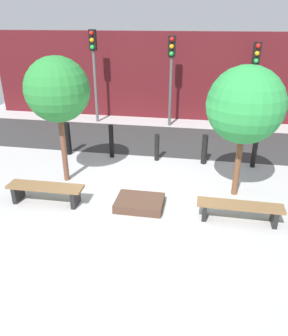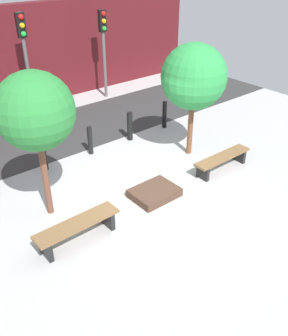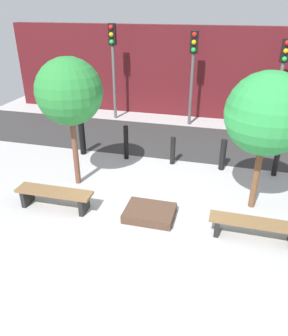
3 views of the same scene
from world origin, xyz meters
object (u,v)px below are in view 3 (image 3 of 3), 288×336
Objects in this scene: traffic_light_west at (113,55)px; traffic_light_mid_east at (282,69)px; bench_left at (55,195)px; bench_right at (255,226)px; bollard_far_left at (82,138)px; bollard_far_right at (276,161)px; tree_behind_right_bench at (267,114)px; bollard_right at (223,155)px; traffic_light_mid_west at (193,62)px; planter_bed at (150,213)px; bollard_left at (126,143)px; bollard_center at (173,151)px; tree_behind_left_bench at (69,92)px.

traffic_light_mid_east is (6.27, -0.00, -0.25)m from traffic_light_west.
bench_left is 4.53m from bench_right.
bollard_far_right is (5.86, 0.00, -0.08)m from bollard_far_left.
bench_right is 0.58× the size of tree_behind_right_bench.
tree_behind_right_bench is at bearing -110.08° from bollard_far_right.
bollard_right is 0.26× the size of traffic_light_mid_west.
bench_left is at bearing -108.37° from traffic_light_mid_west.
planter_bed is 3.26m from bollard_left.
bollard_far_right is at bearing 0.00° from bollard_right.
tree_behind_right_bench is at bearing -38.77° from bollard_center.
bollard_right is 4.50m from traffic_light_mid_east.
tree_behind_left_bench reaches higher than bollard_left.
bollard_center is 0.26× the size of traffic_light_mid_east.
tree_behind_right_bench is at bearing 90.65° from bench_right.
bench_right is at bearing -53.62° from bollard_center.
traffic_light_mid_east is at bearing 50.05° from bollard_center.
tree_behind_left_bench is 3.09× the size of bollard_left.
bollard_left is 1.47m from bollard_center.
bench_right is 7.16m from traffic_light_mid_east.
bollard_right is (-0.80, 3.07, 0.15)m from bench_right.
traffic_light_mid_east is at bearing 81.10° from tree_behind_right_bench.
bollard_center is 5.23m from traffic_light_mid_east.
bollard_right is (1.47, 2.87, 0.36)m from planter_bed.
bench_right is at bearing -30.62° from bollard_far_left.
tree_behind_left_bench is at bearing 155.02° from planter_bed.
bollard_left reaches higher than bench_left.
bench_right is 0.50× the size of traffic_light_west.
tree_behind_left_bench is 0.94× the size of traffic_light_mid_west.
bollard_center is at bearing 180.00° from bollard_far_right.
traffic_light_west is (-6.07, 3.74, 2.10)m from bollard_far_right.
bollard_far_left is (-0.67, 3.07, 0.20)m from bench_left.
bollard_far_left is 0.30× the size of traffic_light_mid_west.
bollard_far_right is (0.67, 1.82, -1.84)m from tree_behind_right_bench.
bollard_right is at bearing 0.00° from bollard_left.
traffic_light_mid_west is at bearing 68.63° from bollard_left.
tree_behind_right_bench is (4.53, 1.26, 1.96)m from bench_left.
traffic_light_mid_east is at bearing 31.68° from bollard_far_left.
traffic_light_west reaches higher than bollard_left.
tree_behind_left_bench is 3.56m from bollard_center.
bollard_right is at bearing -68.63° from traffic_light_mid_west.
bollard_far_left reaches higher than bench_left.
traffic_light_mid_east is (0.21, 3.74, 1.85)m from bollard_far_right.
tree_behind_right_bench is (0.00, 1.26, 1.98)m from bench_right.
bollard_left is at bearing 180.00° from bollard_far_right.
bollard_center is at bearing 52.97° from bench_left.
bench_left is 7.22m from traffic_light_west.
tree_behind_right_bench is at bearing -19.30° from bollard_far_left.
bench_left is 1.72× the size of bollard_left.
bench_left reaches higher than bench_right.
planter_bed is 0.35× the size of tree_behind_right_bench.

